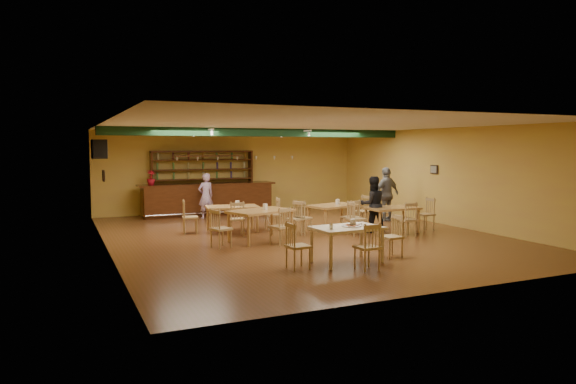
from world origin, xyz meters
name	(u,v)px	position (x,y,z in m)	size (l,w,h in m)	color
floor	(300,235)	(0.00, 0.00, 0.00)	(12.00, 12.00, 0.00)	brown
ceiling_beam	(263,133)	(0.00, 2.80, 2.87)	(10.00, 0.30, 0.25)	black
track_rail_left	(202,130)	(-1.80, 3.40, 2.94)	(0.05, 2.50, 0.05)	white
track_rail_right	(295,131)	(1.40, 3.40, 2.94)	(0.05, 2.50, 0.05)	white
ac_unit	(100,149)	(-4.80, 4.20, 2.35)	(0.34, 0.70, 0.48)	white
picture_left	(103,176)	(-4.97, 1.00, 1.70)	(0.04, 0.34, 0.28)	black
picture_right	(434,169)	(4.97, 0.50, 1.70)	(0.04, 0.34, 0.28)	black
bar_counter	(208,199)	(-1.17, 5.15, 0.56)	(4.82, 0.85, 1.13)	#35180A
back_bar_hutch	(203,182)	(-1.17, 5.78, 1.14)	(3.73, 0.40, 2.28)	#35180A
poinsettia	(151,178)	(-3.13, 5.15, 1.38)	(0.28, 0.28, 0.51)	#AC0F1E
dining_table_a	(232,219)	(-1.49, 1.39, 0.37)	(1.47, 0.88, 0.74)	olive
dining_table_b	(334,217)	(1.30, 0.46, 0.37)	(1.48, 0.89, 0.74)	olive
dining_table_c	(261,225)	(-1.28, -0.34, 0.40)	(1.61, 0.96, 0.80)	olive
dining_table_d	(392,220)	(2.58, -0.62, 0.36)	(1.45, 0.87, 0.72)	olive
near_table	(347,245)	(-0.55, -3.43, 0.38)	(1.42, 0.92, 0.76)	tan
pizza_tray	(351,226)	(-0.45, -3.43, 0.77)	(0.40, 0.40, 0.01)	silver
parmesan_shaker	(331,226)	(-1.01, -3.58, 0.82)	(0.07, 0.07, 0.11)	#EAE5C6
napkin_stack	(357,224)	(-0.19, -3.22, 0.78)	(0.20, 0.15, 0.03)	white
pizza_server	(356,225)	(-0.29, -3.38, 0.78)	(0.32, 0.09, 0.00)	silver
side_plate	(375,226)	(0.01, -3.63, 0.77)	(0.22, 0.22, 0.01)	white
patron_bar	(206,196)	(-1.47, 4.33, 0.77)	(0.56, 0.37, 1.53)	purple
patron_right_a	(372,204)	(2.10, -0.34, 0.79)	(0.77, 0.60, 1.59)	black
patron_right_b	(387,194)	(3.78, 1.38, 0.88)	(1.03, 0.43, 1.76)	slate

